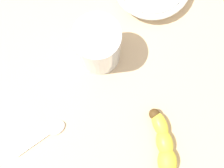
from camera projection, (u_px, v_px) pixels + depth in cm
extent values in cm
cube|color=#D1AF86|center=(119.00, 92.00, 64.61)|extent=(120.00, 120.00, 3.00)
ellipsoid|color=yellow|center=(167.00, 161.00, 58.96)|extent=(6.28, 6.34, 3.71)
ellipsoid|color=yellow|center=(165.00, 143.00, 59.55)|extent=(6.12, 5.74, 3.25)
ellipsoid|color=yellow|center=(159.00, 125.00, 60.11)|extent=(5.92, 4.89, 2.79)
sphere|color=#513819|center=(154.00, 114.00, 60.48)|extent=(2.17, 2.17, 2.17)
cylinder|color=silver|center=(98.00, 46.00, 58.15)|extent=(8.50, 8.50, 12.71)
cylinder|color=gray|center=(98.00, 46.00, 58.37)|extent=(8.00, 8.00, 11.77)
ellipsoid|color=silver|center=(57.00, 128.00, 61.48)|extent=(3.17, 4.06, 0.80)
cube|color=silver|center=(35.00, 143.00, 60.97)|extent=(2.45, 8.39, 0.25)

